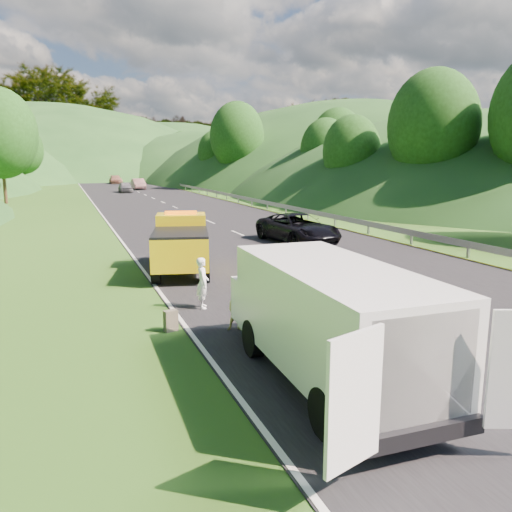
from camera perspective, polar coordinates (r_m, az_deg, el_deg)
name	(u,v)px	position (r m, az deg, el deg)	size (l,w,h in m)	color
ground	(319,313)	(14.67, 7.22, -6.50)	(320.00, 320.00, 0.00)	#38661E
road_surface	(163,202)	(53.37, -10.58, 6.05)	(14.00, 200.00, 0.02)	black
guardrail	(200,193)	(67.13, -6.40, 7.12)	(0.06, 140.00, 1.52)	gray
tree_line_right	(267,189)	(78.28, 1.28, 7.72)	(14.00, 140.00, 14.00)	#22591A
hills_backdrop	(112,176)	(147.65, -16.12, 8.80)	(201.00, 288.60, 44.00)	#2D5B23
tow_truck	(181,244)	(19.85, -8.55, 1.41)	(3.20, 5.70, 2.32)	black
white_van	(329,316)	(9.95, 8.29, -6.83)	(3.71, 6.84, 2.40)	black
woman	(203,308)	(15.11, -6.06, -5.96)	(0.56, 0.41, 1.53)	white
child	(237,331)	(13.12, -2.17, -8.55)	(0.52, 0.41, 1.08)	#CEC56E
worker	(388,415)	(9.41, 14.80, -17.15)	(1.02, 0.59, 1.58)	black
suitcase	(171,321)	(13.20, -9.72, -7.30)	(0.35, 0.19, 0.56)	brown
spare_tire	(407,436)	(8.87, 16.83, -19.12)	(0.67, 0.67, 0.20)	black
passing_suv	(298,243)	(26.86, 4.77, 1.52)	(2.55, 5.54, 1.54)	black
dist_car_a	(125,193)	(70.90, -14.70, 7.03)	(1.64, 4.08, 1.39)	#56555B
dist_car_b	(139,189)	(78.22, -13.27, 7.43)	(1.68, 4.82, 1.59)	brown
dist_car_c	(116,184)	(97.59, -15.72, 7.95)	(2.13, 5.24, 1.52)	#925D49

